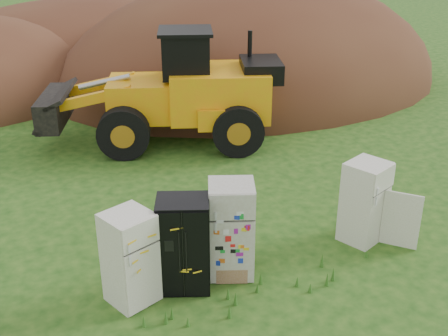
# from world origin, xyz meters

# --- Properties ---
(ground) EXTENTS (120.00, 120.00, 0.00)m
(ground) POSITION_xyz_m (0.00, 0.00, 0.00)
(ground) COLOR #194412
(ground) RESTS_ON ground
(fridge_leftmost) EXTENTS (0.97, 0.96, 1.74)m
(fridge_leftmost) POSITION_xyz_m (-2.56, 0.00, 0.87)
(fridge_leftmost) COLOR white
(fridge_leftmost) RESTS_ON ground
(fridge_black_side) EXTENTS (1.15, 1.04, 1.79)m
(fridge_black_side) POSITION_xyz_m (-1.55, -0.00, 0.90)
(fridge_black_side) COLOR black
(fridge_black_side) RESTS_ON ground
(fridge_sticker) EXTENTS (1.07, 1.04, 1.88)m
(fridge_sticker) POSITION_xyz_m (-0.59, 0.04, 0.94)
(fridge_sticker) COLOR silver
(fridge_sticker) RESTS_ON ground
(fridge_open_door) EXTENTS (1.01, 0.98, 1.76)m
(fridge_open_door) POSITION_xyz_m (2.45, -0.01, 0.88)
(fridge_open_door) COLOR white
(fridge_open_door) RESTS_ON ground
(wheel_loader) EXTENTS (7.55, 5.13, 3.39)m
(wheel_loader) POSITION_xyz_m (0.34, 7.07, 1.69)
(wheel_loader) COLOR orange
(wheel_loader) RESTS_ON ground
(dirt_mound_right) EXTENTS (15.83, 11.61, 8.55)m
(dirt_mound_right) POSITION_xyz_m (5.90, 11.71, 0.00)
(dirt_mound_right) COLOR #482417
(dirt_mound_right) RESTS_ON ground
(dirt_mound_back) EXTENTS (17.64, 11.76, 5.80)m
(dirt_mound_back) POSITION_xyz_m (0.86, 18.33, 0.00)
(dirt_mound_back) COLOR #482417
(dirt_mound_back) RESTS_ON ground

